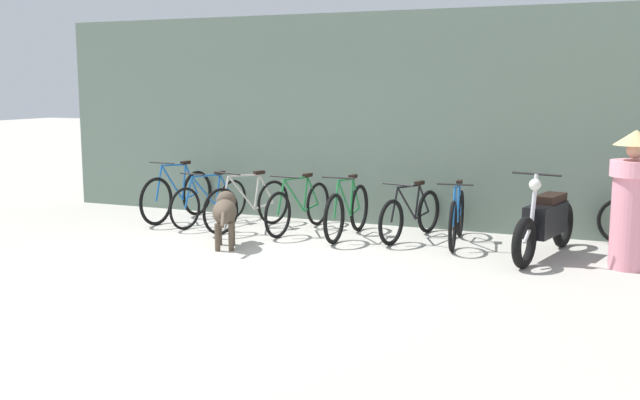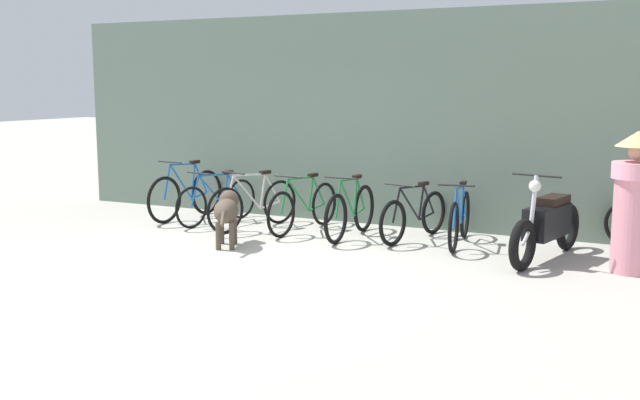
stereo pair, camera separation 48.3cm
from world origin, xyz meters
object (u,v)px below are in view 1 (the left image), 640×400
Objects in this scene: motorcycle at (545,223)px; spare_tire_left at (621,222)px; bicycle_0 at (177,196)px; bicycle_2 at (248,205)px; bicycle_6 at (457,218)px; stray_dog at (225,211)px; bicycle_5 at (411,215)px; bicycle_4 at (347,212)px; bicycle_1 at (210,202)px; person_in_robes at (632,198)px; bicycle_3 at (299,207)px.

spare_tire_left is at bearing 155.69° from motorcycle.
bicycle_0 reaches higher than bicycle_2.
bicycle_0 is 4.36m from bicycle_6.
bicycle_5 is at bearing -82.67° from stray_dog.
bicycle_4 reaches higher than stray_dog.
bicycle_0 is 2.15m from stray_dog.
bicycle_1 is 1.04× the size of person_in_robes.
bicycle_0 is 0.97× the size of bicycle_3.
person_in_robes reaches higher than bicycle_6.
motorcycle is at bearing 85.89° from bicycle_4.
spare_tire_left is (2.00, 0.75, -0.03)m from bicycle_6.
stray_dog is at bearing 31.07° from bicycle_2.
bicycle_0 reaches higher than bicycle_6.
stray_dog is at bearing -63.22° from motorcycle.
bicycle_5 is (3.07, 0.13, -0.01)m from bicycle_1.
motorcycle reaches higher than bicycle_3.
bicycle_4 reaches higher than bicycle_3.
bicycle_5 is at bearing -103.70° from bicycle_6.
bicycle_0 is at bearing -93.91° from bicycle_4.
motorcycle is 1.05m from person_in_robes.
person_in_robes is (0.95, -0.22, 0.40)m from motorcycle.
bicycle_2 is 0.76m from bicycle_3.
spare_tire_left is at bearing 117.63° from bicycle_2.
bicycle_6 is at bearing -159.43° from spare_tire_left.
stray_dog is 0.64× the size of person_in_robes.
bicycle_2 is (1.36, -0.23, -0.02)m from bicycle_0.
motorcycle is at bearing -24.63° from person_in_robes.
motorcycle reaches higher than bicycle_4.
bicycle_6 reaches higher than bicycle_3.
bicycle_5 is (1.62, 0.11, -0.02)m from bicycle_3.
motorcycle is at bearing -102.83° from stray_dog.
bicycle_3 is at bearing -82.74° from motorcycle.
bicycle_6 is (3.00, 0.18, -0.01)m from bicycle_2.
bicycle_5 is 2.51m from stray_dog.
bicycle_4 is at bearing -165.37° from spare_tire_left.
bicycle_5 is at bearing 103.91° from bicycle_1.
bicycle_4 is at bearing 87.83° from bicycle_3.
motorcycle is (4.87, -0.31, 0.09)m from bicycle_1.
bicycle_1 is at bearing -92.41° from bicycle_4.
bicycle_0 is at bearing -81.55° from motorcycle.
bicycle_3 is 1.07× the size of bicycle_4.
bicycle_3 is at bearing -169.61° from spare_tire_left.
bicycle_3 is 1.09× the size of person_in_robes.
person_in_robes reaches higher than motorcycle.
motorcycle is (5.52, -0.42, 0.04)m from bicycle_0.
bicycle_5 reaches higher than spare_tire_left.
bicycle_0 is 1.02× the size of bicycle_2.
bicycle_3 is at bearing 102.26° from bicycle_1.
bicycle_2 is 0.85× the size of motorcycle.
bicycle_4 is 2.61× the size of spare_tire_left.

